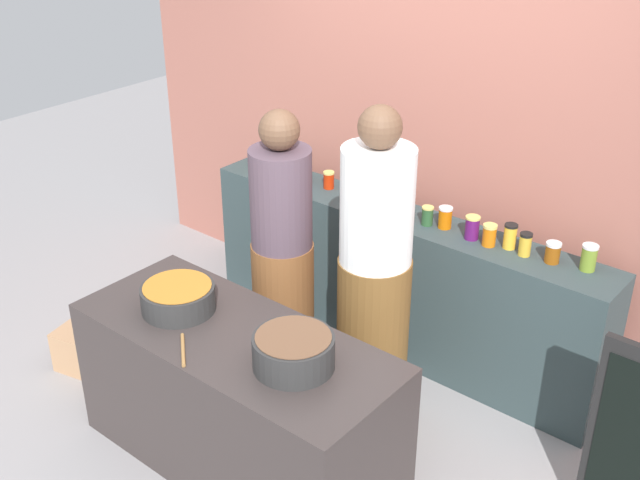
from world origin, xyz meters
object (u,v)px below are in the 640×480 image
preserve_jar_14 (553,252)px  preserve_jar_6 (377,194)px  cooking_pot_left (178,298)px  wooden_spoon (183,350)px  preserve_jar_11 (489,235)px  cook_in_cap (374,289)px  preserve_jar_4 (329,180)px  preserve_jar_9 (445,217)px  preserve_jar_2 (285,168)px  preserve_jar_10 (472,228)px  preserve_jar_7 (401,208)px  preserve_jar_5 (360,189)px  preserve_jar_13 (525,244)px  cook_with_tongs (283,267)px  preserve_jar_15 (589,257)px  cooking_pot_center (294,352)px  preserve_jar_3 (305,172)px  preserve_jar_1 (264,165)px  preserve_jar_8 (427,216)px  preserve_jar_12 (510,236)px  bread_crate (96,348)px  preserve_jar_0 (260,158)px

preserve_jar_14 → preserve_jar_6: bearing=179.2°
cooking_pot_left → wooden_spoon: (0.29, -0.23, -0.06)m
preserve_jar_11 → cook_in_cap: (-0.30, -0.65, -0.16)m
preserve_jar_4 → preserve_jar_9: (0.87, -0.02, 0.01)m
preserve_jar_2 → preserve_jar_10: (1.37, 0.03, -0.01)m
preserve_jar_7 → preserve_jar_5: bearing=169.2°
preserve_jar_13 → cook_with_tongs: (-1.10, -0.73, -0.22)m
preserve_jar_14 → preserve_jar_4: bearing=179.7°
preserve_jar_7 → cooking_pot_left: preserve_jar_7 is taller
preserve_jar_6 → preserve_jar_15: bearing=1.1°
cooking_pot_center → preserve_jar_14: bearing=68.5°
preserve_jar_5 → preserve_jar_14: size_ratio=1.08×
preserve_jar_3 → cook_with_tongs: bearing=-58.2°
preserve_jar_1 → preserve_jar_8: preserve_jar_1 is taller
preserve_jar_10 → preserve_jar_12: (0.22, 0.03, 0.00)m
preserve_jar_3 → preserve_jar_2: bearing=-165.9°
bread_crate → preserve_jar_4: bearing=63.5°
preserve_jar_5 → preserve_jar_8: 0.53m
preserve_jar_6 → cook_in_cap: bearing=-54.6°
preserve_jar_14 → cook_in_cap: size_ratio=0.06×
preserve_jar_10 → preserve_jar_11: preserve_jar_10 is taller
preserve_jar_8 → preserve_jar_10: (0.29, 0.01, 0.01)m
preserve_jar_6 → preserve_jar_10: size_ratio=0.92×
preserve_jar_8 → preserve_jar_2: bearing=-178.9°
preserve_jar_7 → preserve_jar_13: (0.78, 0.03, 0.01)m
preserve_jar_13 → cooking_pot_center: preserve_jar_13 is taller
cooking_pot_left → bread_crate: size_ratio=0.90×
preserve_jar_3 → wooden_spoon: (0.66, -1.65, -0.19)m
cook_with_tongs → preserve_jar_10: bearing=42.6°
preserve_jar_6 → preserve_jar_8: (0.40, -0.06, -0.01)m
preserve_jar_14 → preserve_jar_9: bearing=-179.2°
preserve_jar_2 → cook_in_cap: 1.35m
preserve_jar_5 → preserve_jar_7: preserve_jar_5 is taller
preserve_jar_8 → cook_with_tongs: size_ratio=0.07×
wooden_spoon → preserve_jar_13: bearing=61.7°
preserve_jar_1 → preserve_jar_13: 1.86m
cook_in_cap → preserve_jar_5: bearing=131.7°
preserve_jar_11 → preserve_jar_13: 0.20m
preserve_jar_1 → preserve_jar_5: 0.73m
preserve_jar_14 → preserve_jar_5: bearing=179.4°
preserve_jar_11 → preserve_jar_6: bearing=175.8°
preserve_jar_10 → preserve_jar_0: bearing=178.8°
preserve_jar_11 → cook_with_tongs: 1.16m
preserve_jar_11 → bread_crate: size_ratio=0.30×
cooking_pot_left → cook_in_cap: 1.01m
preserve_jar_8 → preserve_jar_9: preserve_jar_9 is taller
preserve_jar_9 → cooking_pot_left: 1.59m
preserve_jar_10 → preserve_jar_13: size_ratio=1.04×
preserve_jar_9 → preserve_jar_14: size_ratio=1.12×
preserve_jar_13 → wooden_spoon: (-0.89, -1.65, -0.18)m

